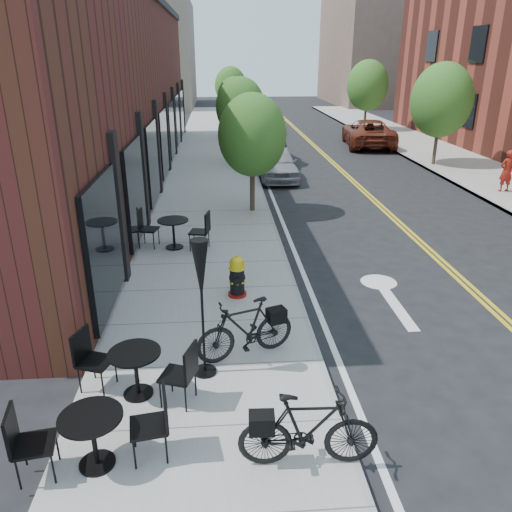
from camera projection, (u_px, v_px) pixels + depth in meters
name	position (u px, v px, depth m)	size (l,w,h in m)	color
ground	(323.00, 366.00, 8.60)	(120.00, 120.00, 0.00)	black
sidewalk_near	(211.00, 204.00, 17.68)	(4.00, 70.00, 0.12)	#9E9B93
building_near	(95.00, 95.00, 19.78)	(5.00, 28.00, 7.00)	#452316
bg_building_left	(153.00, 55.00, 50.55)	(8.00, 14.00, 10.00)	#726656
bg_building_right	(379.00, 45.00, 53.71)	(10.00, 16.00, 12.00)	brown
tree_near_a	(252.00, 135.00, 15.91)	(2.20, 2.20, 3.81)	#382B1E
tree_near_b	(240.00, 107.00, 23.26)	(2.30, 2.30, 3.98)	#382B1E
tree_near_c	(234.00, 98.00, 30.73)	(2.10, 2.10, 3.67)	#382B1E
tree_near_d	(231.00, 86.00, 38.03)	(2.40, 2.40, 4.11)	#382B1E
tree_far_b	(442.00, 100.00, 22.86)	(2.80, 2.80, 4.62)	#382B1E
tree_far_c	(368.00, 85.00, 33.95)	(2.80, 2.80, 4.62)	#382B1E
fire_hydrant	(237.00, 277.00, 10.71)	(0.41, 0.41, 0.93)	maroon
bicycle_left	(245.00, 329.00, 8.49)	(0.50, 1.78, 1.07)	black
bicycle_right	(309.00, 430.00, 6.20)	(0.50, 1.77, 1.07)	black
bistro_set_a	(136.00, 367.00, 7.52)	(1.87, 1.04, 0.99)	black
bistro_set_b	(93.00, 433.00, 6.20)	(1.87, 0.91, 0.99)	black
bistro_set_c	(173.00, 230.00, 13.36)	(1.97, 0.99, 1.03)	black
patio_umbrella	(201.00, 280.00, 7.60)	(0.38, 0.38, 2.33)	black
parked_car_a	(277.00, 163.00, 21.37)	(1.60, 3.98, 1.35)	gray
parked_car_b	(269.00, 148.00, 24.61)	(1.54, 4.41, 1.45)	black
parked_car_c	(262.00, 119.00, 34.72)	(2.28, 5.62, 1.63)	silver
parked_car_far	(368.00, 133.00, 29.01)	(2.57, 5.57, 1.55)	maroon
pedestrian	(506.00, 171.00, 18.88)	(0.57, 0.38, 1.57)	maroon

